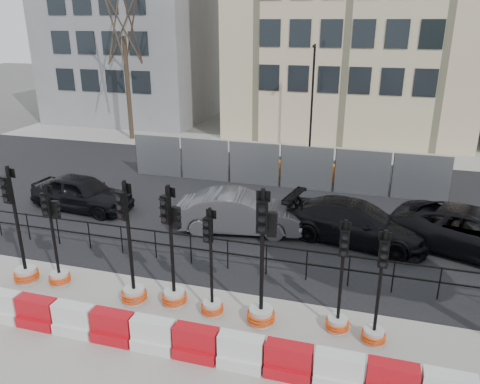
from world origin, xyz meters
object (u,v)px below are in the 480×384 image
(car_a, at_px, (82,193))
(car_c, at_px, (356,222))
(traffic_signal_h, at_px, (375,321))
(traffic_signal_a, at_px, (23,259))
(traffic_signal_d, at_px, (173,278))

(car_a, height_order, car_c, car_a)
(traffic_signal_h, relative_size, car_a, 0.68)
(traffic_signal_h, xyz_separation_m, car_c, (-0.74, 5.42, 0.11))
(traffic_signal_a, xyz_separation_m, traffic_signal_h, (9.78, -0.03, -0.13))
(traffic_signal_d, height_order, car_c, traffic_signal_d)
(traffic_signal_a, height_order, traffic_signal_h, traffic_signal_a)
(traffic_signal_h, height_order, car_c, traffic_signal_h)
(car_c, bearing_deg, car_a, 101.90)
(traffic_signal_d, bearing_deg, traffic_signal_h, 16.60)
(car_a, xyz_separation_m, car_c, (10.67, 0.05, -0.00))
(car_a, distance_m, car_c, 10.67)
(traffic_signal_d, height_order, car_a, traffic_signal_d)
(traffic_signal_a, height_order, car_a, traffic_signal_a)
(traffic_signal_a, bearing_deg, car_a, 114.31)
(traffic_signal_a, bearing_deg, traffic_signal_d, 8.87)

